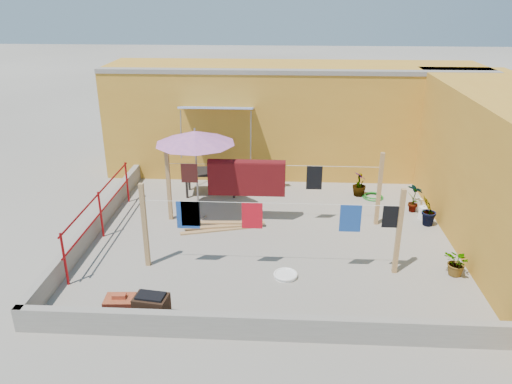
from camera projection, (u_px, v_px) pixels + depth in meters
The scene contains 20 objects.
ground at pixel (271, 236), 11.43m from camera, with size 80.00×80.00×0.00m, color #9E998E.
wall_back at pixel (293, 118), 15.12m from camera, with size 11.00×3.27×3.21m.
parapet_front at pixel (266, 327), 8.04m from camera, with size 8.30×0.16×0.44m, color gray.
parapet_left at pixel (96, 224), 11.56m from camera, with size 0.16×7.30×0.44m, color gray.
red_railing at pixel (100, 208), 11.17m from camera, with size 0.05×4.20×1.10m.
clothesline_rig at pixel (251, 184), 11.53m from camera, with size 5.09×2.35×1.80m.
patio_umbrella at pixel (195, 138), 11.62m from camera, with size 2.19×2.19×2.27m.
outdoor_table at pixel (211, 173), 13.56m from camera, with size 1.50×0.82×0.68m.
brick_stack at pixel (120, 307), 8.60m from camera, with size 0.53×0.40×0.44m.
lumber_pile at pixel (223, 226), 11.79m from camera, with size 1.96×0.66×0.12m.
brazier at pixel (152, 308), 8.48m from camera, with size 0.61×0.45×0.51m.
white_basin at pixel (286, 275), 9.82m from camera, with size 0.48×0.48×0.08m.
water_jug_a at pixel (418, 204), 12.75m from camera, with size 0.21×0.21×0.34m.
water_jug_b at pixel (423, 213), 12.27m from camera, with size 0.22×0.22×0.35m.
green_hose at pixel (373, 196), 13.52m from camera, with size 0.57×0.57×0.08m.
plant_back_a at pixel (272, 175), 14.12m from camera, with size 0.66×0.57×0.73m, color #1A5518.
plant_back_b at pixel (359, 184), 13.55m from camera, with size 0.38×0.38×0.68m, color #1A5518.
plant_right_a at pixel (414, 198), 12.55m from camera, with size 0.41×0.28×0.78m, color #1A5518.
plant_right_b at pixel (429, 211), 11.80m from camera, with size 0.43×0.34×0.78m, color #1A5518.
plant_right_c at pixel (458, 263), 9.79m from camera, with size 0.51×0.44×0.56m, color #1A5518.
Camera 1 is at (0.21, -10.18, 5.31)m, focal length 35.00 mm.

